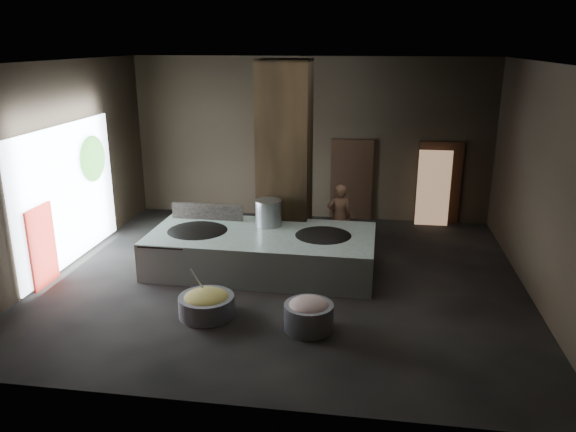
% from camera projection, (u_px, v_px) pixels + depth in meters
% --- Properties ---
extents(floor, '(10.00, 9.00, 0.10)m').
position_uv_depth(floor, '(285.00, 280.00, 12.13)').
color(floor, black).
rests_on(floor, ground).
extents(ceiling, '(10.00, 9.00, 0.10)m').
position_uv_depth(ceiling, '(285.00, 59.00, 10.75)').
color(ceiling, black).
rests_on(ceiling, back_wall).
extents(back_wall, '(10.00, 0.10, 4.50)m').
position_uv_depth(back_wall, '(310.00, 139.00, 15.73)').
color(back_wall, black).
rests_on(back_wall, ground).
extents(front_wall, '(10.00, 0.10, 4.50)m').
position_uv_depth(front_wall, '(229.00, 258.00, 7.15)').
color(front_wall, black).
rests_on(front_wall, ground).
extents(left_wall, '(0.10, 9.00, 4.50)m').
position_uv_depth(left_wall, '(55.00, 168.00, 12.17)').
color(left_wall, black).
rests_on(left_wall, ground).
extents(right_wall, '(0.10, 9.00, 4.50)m').
position_uv_depth(right_wall, '(546.00, 185.00, 10.72)').
color(right_wall, black).
rests_on(right_wall, ground).
extents(pillar, '(1.20, 1.20, 4.50)m').
position_uv_depth(pillar, '(285.00, 157.00, 13.28)').
color(pillar, black).
rests_on(pillar, ground).
extents(hearth_platform, '(4.95, 2.43, 0.86)m').
position_uv_depth(hearth_platform, '(262.00, 251.00, 12.45)').
color(hearth_platform, silver).
rests_on(hearth_platform, ground).
extents(platform_cap, '(4.81, 2.31, 0.03)m').
position_uv_depth(platform_cap, '(262.00, 235.00, 12.33)').
color(platform_cap, black).
rests_on(platform_cap, hearth_platform).
extents(wok_left, '(1.55, 1.55, 0.43)m').
position_uv_depth(wok_left, '(198.00, 235.00, 12.51)').
color(wok_left, black).
rests_on(wok_left, hearth_platform).
extents(wok_left_rim, '(1.58, 1.58, 0.05)m').
position_uv_depth(wok_left_rim, '(198.00, 232.00, 12.49)').
color(wok_left_rim, black).
rests_on(wok_left_rim, hearth_platform).
extents(wok_right, '(1.44, 1.44, 0.41)m').
position_uv_depth(wok_right, '(323.00, 240.00, 12.21)').
color(wok_right, black).
rests_on(wok_right, hearth_platform).
extents(wok_right_rim, '(1.47, 1.47, 0.05)m').
position_uv_depth(wok_right_rim, '(323.00, 237.00, 12.19)').
color(wok_right_rim, black).
rests_on(wok_right_rim, hearth_platform).
extents(stock_pot, '(0.60, 0.60, 0.64)m').
position_uv_depth(stock_pot, '(269.00, 214.00, 12.75)').
color(stock_pot, '#A0A4A7').
rests_on(stock_pot, hearth_platform).
extents(splash_guard, '(1.71, 0.09, 0.43)m').
position_uv_depth(splash_guard, '(207.00, 212.00, 13.19)').
color(splash_guard, black).
rests_on(splash_guard, hearth_platform).
extents(cook, '(0.65, 0.48, 1.62)m').
position_uv_depth(cook, '(339.00, 217.00, 13.58)').
color(cook, '#916349').
rests_on(cook, ground).
extents(veg_basin, '(1.22, 1.22, 0.38)m').
position_uv_depth(veg_basin, '(207.00, 306.00, 10.41)').
color(veg_basin, gray).
rests_on(veg_basin, ground).
extents(veg_fill, '(0.85, 0.85, 0.26)m').
position_uv_depth(veg_fill, '(206.00, 298.00, 10.36)').
color(veg_fill, '#7E9749').
rests_on(veg_fill, veg_basin).
extents(ladle, '(0.27, 0.35, 0.73)m').
position_uv_depth(ladle, '(200.00, 284.00, 10.46)').
color(ladle, '#A0A4A7').
rests_on(ladle, veg_basin).
extents(meat_basin, '(1.05, 1.05, 0.48)m').
position_uv_depth(meat_basin, '(309.00, 317.00, 9.88)').
color(meat_basin, gray).
rests_on(meat_basin, ground).
extents(meat_fill, '(0.73, 0.73, 0.28)m').
position_uv_depth(meat_fill, '(309.00, 306.00, 9.82)').
color(meat_fill, '#A36A62').
rests_on(meat_fill, meat_basin).
extents(doorway_near, '(1.18, 0.08, 2.38)m').
position_uv_depth(doorway_near, '(351.00, 181.00, 15.81)').
color(doorway_near, black).
rests_on(doorway_near, ground).
extents(doorway_near_glow, '(0.75, 0.04, 1.77)m').
position_uv_depth(doorway_near_glow, '(349.00, 182.00, 15.98)').
color(doorway_near_glow, '#8C6647').
rests_on(doorway_near_glow, ground).
extents(doorway_far, '(1.18, 0.08, 2.38)m').
position_uv_depth(doorway_far, '(439.00, 184.00, 15.47)').
color(doorway_far, black).
rests_on(doorway_far, ground).
extents(doorway_far_glow, '(0.88, 0.04, 2.09)m').
position_uv_depth(doorway_far_glow, '(433.00, 188.00, 15.25)').
color(doorway_far_glow, '#8C6647').
rests_on(doorway_far_glow, ground).
extents(left_opening, '(0.04, 4.20, 3.10)m').
position_uv_depth(left_opening, '(68.00, 195.00, 12.54)').
color(left_opening, white).
rests_on(left_opening, ground).
extents(pavilion_sliver, '(0.05, 0.90, 1.70)m').
position_uv_depth(pavilion_sliver, '(42.00, 246.00, 11.52)').
color(pavilion_sliver, maroon).
rests_on(pavilion_sliver, ground).
extents(tree_silhouette, '(0.28, 1.10, 1.10)m').
position_uv_depth(tree_silhouette, '(93.00, 159.00, 13.38)').
color(tree_silhouette, '#194714').
rests_on(tree_silhouette, left_opening).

